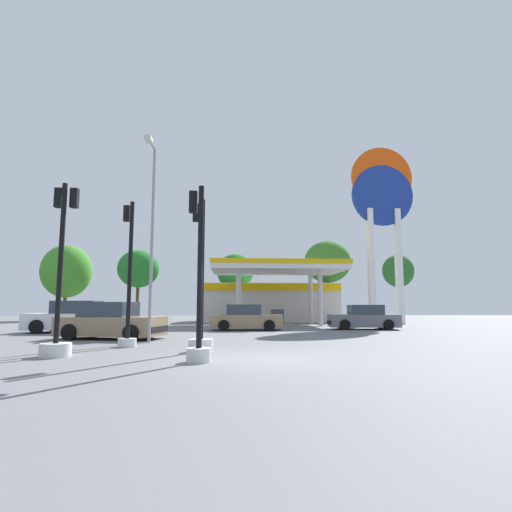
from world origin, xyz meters
The scene contains 17 objects.
ground_plane centered at (0.00, 0.00, 0.00)m, with size 90.00×90.00×0.00m, color slate.
gas_station centered at (2.58, 23.43, 2.02)m, with size 11.30×11.98×4.45m.
station_pole_sign centered at (10.59, 18.18, 8.63)m, with size 4.65×0.56×13.35m.
car_0 centered at (-8.83, 10.75, 0.73)m, with size 4.54×2.09×1.62m.
car_1 centered at (0.11, 12.21, 0.65)m, with size 4.03×1.86×1.44m.
car_2 centered at (7.04, 12.62, 0.64)m, with size 4.10×2.08×1.42m.
car_3 centered at (-5.69, 6.50, 0.69)m, with size 4.55×2.67×1.53m.
traffic_signal_0 centered at (-5.44, 0.70, 1.44)m, with size 0.82×0.82×4.87m.
traffic_signal_1 centered at (-4.20, 3.26, 1.81)m, with size 0.63×0.66×5.02m.
traffic_signal_2 centered at (-1.47, -0.57, 1.47)m, with size 0.63×0.66×4.48m.
traffic_signal_3 centered at (-1.59, 1.64, 1.22)m, with size 0.75×0.75×4.70m.
tree_0 centered at (-16.33, 28.00, 4.58)m, with size 4.57×4.57×7.08m.
tree_1 centered at (-9.42, 27.04, 4.75)m, with size 3.78×3.78×6.52m.
tree_2 centered at (-0.42, 26.83, 4.51)m, with size 3.42×3.42×6.19m.
tree_3 centered at (8.25, 26.39, 5.44)m, with size 4.33×4.33×7.45m.
tree_4 centered at (15.22, 26.91, 4.66)m, with size 2.94×2.94×6.25m.
corner_streetlamp centered at (-3.76, 4.58, 4.54)m, with size 0.24×1.48×7.63m.
Camera 1 is at (-0.60, -10.85, 1.40)m, focal length 28.30 mm.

